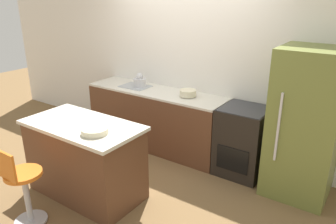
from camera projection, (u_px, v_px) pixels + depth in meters
ground_plane at (161, 159)px, 4.73m from camera, size 14.00×14.00×0.00m
wall_back at (186, 62)px, 4.78m from camera, size 8.00×0.06×2.60m
back_counter at (156, 119)px, 4.99m from camera, size 2.19×0.60×0.90m
kitchen_island at (85, 159)px, 3.79m from camera, size 1.38×0.72×0.90m
oven_range at (242, 141)px, 4.25m from camera, size 0.59×0.61×0.90m
refrigerator at (305, 125)px, 3.68m from camera, size 0.71×0.71×1.73m
stool_chair at (23, 187)px, 3.28m from camera, size 0.37×0.37×0.88m
kettle at (140, 81)px, 4.98m from camera, size 0.19×0.19×0.21m
mixing_bowl at (188, 93)px, 4.54m from camera, size 0.23×0.23×0.09m
fruit_bowl at (95, 131)px, 3.37m from camera, size 0.28×0.28×0.06m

